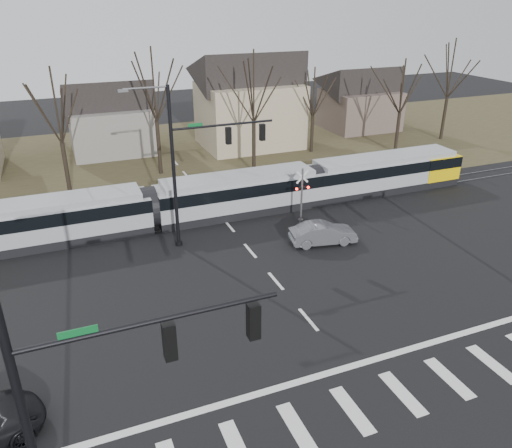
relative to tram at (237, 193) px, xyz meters
name	(u,v)px	position (x,y,z in m)	size (l,w,h in m)	color
ground	(328,343)	(-1.31, -16.00, -1.63)	(140.00, 140.00, 0.00)	black
grass_verge	(170,156)	(-1.31, 16.00, -1.62)	(140.00, 28.00, 0.01)	#38331E
crosswalk	(378,402)	(-1.31, -20.00, -1.62)	(27.00, 2.60, 0.01)	silver
stop_line	(349,367)	(-1.31, -17.80, -1.62)	(28.00, 0.35, 0.01)	silver
lane_dashes	(220,216)	(-1.31, 0.00, -1.62)	(0.18, 30.00, 0.01)	silver
rail_pair	(221,216)	(-1.31, -0.20, -1.60)	(90.00, 1.52, 0.06)	#59595E
tram	(237,193)	(0.00, 0.00, 0.00)	(39.35, 2.92, 2.98)	gray
sedan	(323,233)	(3.48, -6.80, -0.91)	(4.54, 2.27, 1.43)	#52535A
signal_pole_near_left	(94,399)	(-11.72, -22.00, 4.07)	(9.28, 0.44, 10.20)	black
signal_pole_far	(198,158)	(-3.72, -3.50, 4.07)	(9.28, 0.44, 10.20)	black
rail_crossing_signal	(302,197)	(3.69, -3.21, 0.26)	(1.08, 0.36, 4.00)	#59595B
tree_row	(205,118)	(0.69, 10.00, 3.37)	(59.20, 7.20, 10.00)	black
house_b	(110,113)	(-6.31, 20.00, 2.34)	(8.64, 7.56, 7.65)	slate
house_c	(250,96)	(7.69, 17.00, 3.61)	(10.80, 8.64, 10.10)	tan
house_d	(361,95)	(22.69, 19.00, 2.34)	(8.64, 7.56, 7.65)	brown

